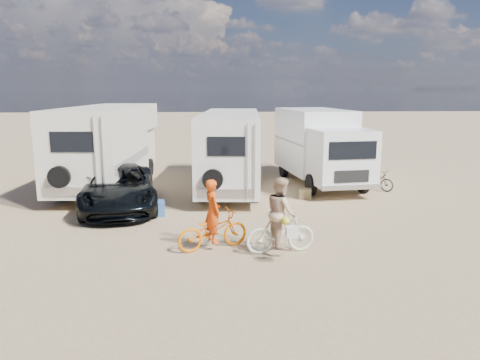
{
  "coord_description": "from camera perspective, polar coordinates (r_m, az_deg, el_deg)",
  "views": [
    {
      "loc": [
        -0.48,
        -11.45,
        3.95
      ],
      "look_at": [
        0.34,
        1.84,
        1.3
      ],
      "focal_mm": 34.16,
      "sensor_mm": 36.0,
      "label": 1
    }
  ],
  "objects": [
    {
      "name": "rv_left",
      "position": [
        19.32,
        -16.05,
        3.95
      ],
      "size": [
        2.99,
        8.23,
        3.27
      ],
      "primitive_type": null,
      "rotation": [
        0.0,
        0.0,
        -0.06
      ],
      "color": "white",
      "rests_on": "ground"
    },
    {
      "name": "dark_suv",
      "position": [
        15.84,
        -14.9,
        -0.91
      ],
      "size": [
        3.22,
        5.48,
        1.43
      ],
      "primitive_type": "imported",
      "rotation": [
        0.0,
        0.0,
        0.17
      ],
      "color": "black",
      "rests_on": "ground"
    },
    {
      "name": "ground",
      "position": [
        12.12,
        -1.1,
        -7.76
      ],
      "size": [
        140.0,
        140.0,
        0.0
      ],
      "primitive_type": "plane",
      "color": "tan",
      "rests_on": "ground"
    },
    {
      "name": "bike_parked",
      "position": [
        18.92,
        16.46,
        0.01
      ],
      "size": [
        1.51,
        1.46,
        0.82
      ],
      "primitive_type": "imported",
      "rotation": [
        0.0,
        0.0,
        0.82
      ],
      "color": "black",
      "rests_on": "ground"
    },
    {
      "name": "rider_woman",
      "position": [
        11.15,
        5.12,
        -4.89
      ],
      "size": [
        0.77,
        0.92,
        1.72
      ],
      "primitive_type": "imported",
      "rotation": [
        0.0,
        0.0,
        1.73
      ],
      "color": "tan",
      "rests_on": "ground"
    },
    {
      "name": "rider_man",
      "position": [
        11.42,
        -3.44,
        -4.75
      ],
      "size": [
        0.58,
        0.69,
        1.61
      ],
      "primitive_type": "imported",
      "rotation": [
        0.0,
        0.0,
        1.96
      ],
      "color": "#DC470E",
      "rests_on": "ground"
    },
    {
      "name": "box_truck",
      "position": [
        19.37,
        10.09,
        3.98
      ],
      "size": [
        3.09,
        6.48,
        3.1
      ],
      "primitive_type": null,
      "rotation": [
        0.0,
        0.0,
        0.12
      ],
      "color": "white",
      "rests_on": "ground"
    },
    {
      "name": "rv_main",
      "position": [
        18.36,
        -1.17,
        3.66
      ],
      "size": [
        2.78,
        7.94,
        3.04
      ],
      "primitive_type": null,
      "rotation": [
        0.0,
        0.0,
        -0.08
      ],
      "color": "white",
      "rests_on": "ground"
    },
    {
      "name": "crate",
      "position": [
        16.99,
        8.13,
        -1.69
      ],
      "size": [
        0.51,
        0.51,
        0.35
      ],
      "primitive_type": "cube",
      "rotation": [
        0.0,
        0.0,
        -0.18
      ],
      "color": "olive",
      "rests_on": "ground"
    },
    {
      "name": "cooler",
      "position": [
        14.72,
        -10.57,
        -3.52
      ],
      "size": [
        0.67,
        0.53,
        0.48
      ],
      "primitive_type": "cube",
      "rotation": [
        0.0,
        0.0,
        0.16
      ],
      "color": "#315692",
      "rests_on": "ground"
    },
    {
      "name": "bike_woman",
      "position": [
        11.25,
        5.09,
        -6.54
      ],
      "size": [
        1.78,
        0.75,
        1.04
      ],
      "primitive_type": "imported",
      "rotation": [
        0.0,
        0.0,
        1.73
      ],
      "color": "beige",
      "rests_on": "ground"
    },
    {
      "name": "bike_man",
      "position": [
        11.52,
        -3.43,
        -6.27
      ],
      "size": [
        1.95,
        1.3,
        0.97
      ],
      "primitive_type": "imported",
      "rotation": [
        0.0,
        0.0,
        1.96
      ],
      "color": "orange",
      "rests_on": "ground"
    }
  ]
}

